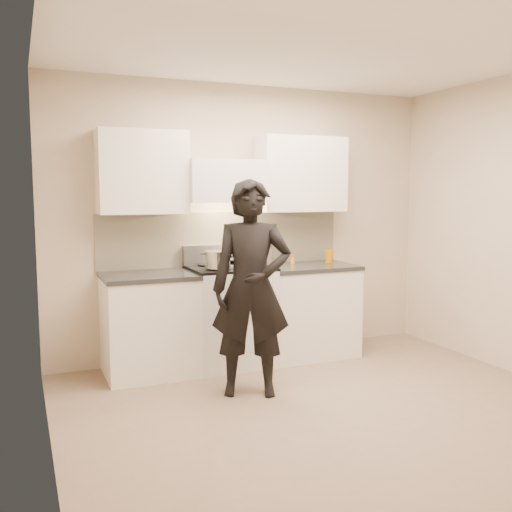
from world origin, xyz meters
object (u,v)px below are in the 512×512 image
(stove, at_px, (230,315))
(counter_right, at_px, (307,310))
(person, at_px, (251,288))
(wok, at_px, (240,254))
(utensil_crock, at_px, (267,254))

(stove, xyz_separation_m, counter_right, (0.83, 0.00, -0.01))
(stove, bearing_deg, person, -98.41)
(counter_right, bearing_deg, stove, -180.00)
(stove, bearing_deg, wok, 42.68)
(wok, relative_size, utensil_crock, 1.19)
(stove, xyz_separation_m, person, (-0.12, -0.83, 0.40))
(stove, height_order, wok, wok)
(counter_right, bearing_deg, wok, 167.88)
(wok, bearing_deg, stove, -137.32)
(stove, xyz_separation_m, utensil_crock, (0.49, 0.25, 0.54))
(wok, bearing_deg, utensil_crock, 16.78)
(utensil_crock, distance_m, person, 1.25)
(counter_right, distance_m, wok, 0.90)
(stove, height_order, person, person)
(utensil_crock, height_order, person, person)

